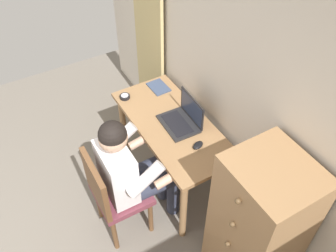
% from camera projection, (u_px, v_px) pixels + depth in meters
% --- Properties ---
extents(wall_back, '(4.80, 0.05, 2.50)m').
position_uv_depth(wall_back, '(258.00, 98.00, 2.40)').
color(wall_back, beige).
rests_on(wall_back, ground_plane).
extents(curtain_panel, '(0.53, 0.03, 2.18)m').
position_uv_depth(curtain_panel, '(148.00, 28.00, 3.39)').
color(curtain_panel, '#CCB77A').
rests_on(curtain_panel, ground_plane).
extents(desk, '(1.22, 0.56, 0.75)m').
position_uv_depth(desk, '(172.00, 133.00, 3.04)').
color(desk, '#9E754C').
rests_on(desk, ground_plane).
extents(dresser, '(0.52, 0.51, 1.23)m').
position_uv_depth(dresser, '(257.00, 226.00, 2.43)').
color(dresser, '#9E754C').
rests_on(dresser, ground_plane).
extents(chair, '(0.42, 0.40, 0.88)m').
position_uv_depth(chair, '(113.00, 193.00, 2.77)').
color(chair, brown).
rests_on(chair, ground_plane).
extents(person_seated, '(0.53, 0.59, 1.20)m').
position_uv_depth(person_seated, '(132.00, 169.00, 2.70)').
color(person_seated, '#33384C').
rests_on(person_seated, ground_plane).
extents(laptop, '(0.35, 0.26, 0.24)m').
position_uv_depth(laptop, '(183.00, 118.00, 2.92)').
color(laptop, '#232326').
rests_on(laptop, desk).
extents(computer_mouse, '(0.09, 0.12, 0.03)m').
position_uv_depth(computer_mouse, '(198.00, 145.00, 2.76)').
color(computer_mouse, black).
rests_on(computer_mouse, desk).
extents(desk_clock, '(0.09, 0.09, 0.03)m').
position_uv_depth(desk_clock, '(125.00, 97.00, 3.17)').
color(desk_clock, black).
rests_on(desk_clock, desk).
extents(notebook_pad, '(0.21, 0.16, 0.01)m').
position_uv_depth(notebook_pad, '(159.00, 87.00, 3.28)').
color(notebook_pad, '#3D4C6B').
rests_on(notebook_pad, desk).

